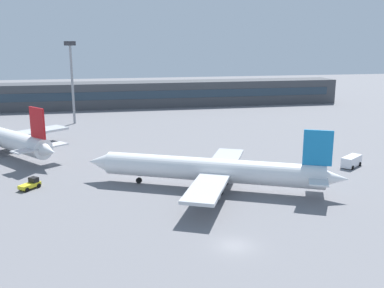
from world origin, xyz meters
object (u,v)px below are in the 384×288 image
service_van_white (351,161)px  floodlight_tower_west (72,76)px  baggage_tug_yellow (31,184)px  airplane_near (210,170)px

service_van_white → floodlight_tower_west: size_ratio=0.23×
baggage_tug_yellow → service_van_white: size_ratio=0.69×
service_van_white → airplane_near: bearing=-166.4°
service_van_white → floodlight_tower_west: floodlight_tower_west is taller
airplane_near → service_van_white: airplane_near is taller
airplane_near → baggage_tug_yellow: (-28.71, 5.91, -2.44)m
floodlight_tower_west → airplane_near: bearing=-68.8°
airplane_near → baggage_tug_yellow: size_ratio=10.86×
baggage_tug_yellow → service_van_white: 58.53m
floodlight_tower_west → service_van_white: bearing=-46.3°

